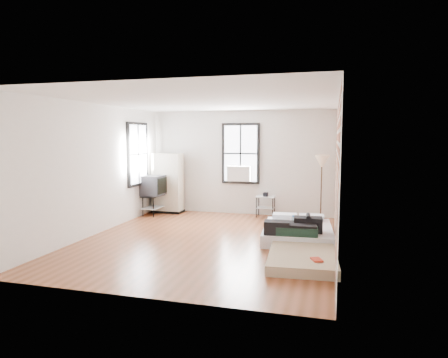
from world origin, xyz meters
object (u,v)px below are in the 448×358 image
(side_table, at_px, (266,201))
(floor_lamp, at_px, (322,165))
(wardrobe, at_px, (168,183))
(mattress_bare, at_px, (301,248))
(mattress_main, at_px, (297,231))
(tv_stand, at_px, (154,187))

(side_table, xyz_separation_m, floor_lamp, (1.41, -0.07, 0.97))
(wardrobe, distance_m, floor_lamp, 4.19)
(mattress_bare, xyz_separation_m, wardrobe, (-3.91, 3.19, 0.68))
(mattress_main, bearing_deg, tv_stand, 154.16)
(wardrobe, relative_size, tv_stand, 1.55)
(floor_lamp, bearing_deg, mattress_main, -101.35)
(wardrobe, bearing_deg, mattress_bare, -39.04)
(mattress_bare, distance_m, side_table, 3.48)
(mattress_main, distance_m, mattress_bare, 1.19)
(wardrobe, height_order, side_table, wardrobe)
(wardrobe, relative_size, floor_lamp, 1.00)
(side_table, distance_m, tv_stand, 3.02)
(side_table, bearing_deg, tv_stand, -169.84)
(mattress_bare, bearing_deg, tv_stand, 142.50)
(tv_stand, bearing_deg, wardrobe, 68.61)
(mattress_main, height_order, side_table, side_table)
(side_table, height_order, tv_stand, tv_stand)
(mattress_main, xyz_separation_m, wardrobe, (-3.75, 2.01, 0.66))
(mattress_bare, height_order, wardrobe, wardrobe)
(wardrobe, xyz_separation_m, floor_lamp, (4.15, 0.00, 0.58))
(wardrobe, bearing_deg, floor_lamp, 0.15)
(mattress_bare, relative_size, side_table, 3.36)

